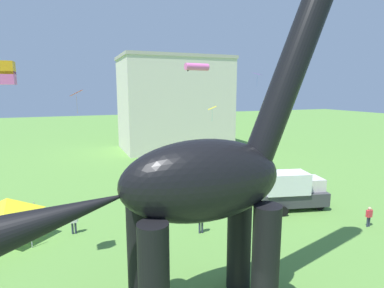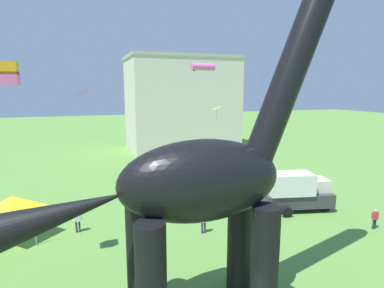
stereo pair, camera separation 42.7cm
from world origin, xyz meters
name	(u,v)px [view 1 (the left image)]	position (x,y,z in m)	size (l,w,h in m)	color
dinosaur_sculpture	(201,181)	(-0.49, 2.76, 6.12)	(16.19, 3.43, 16.93)	black
parked_box_truck	(291,190)	(11.38, 11.54, 1.65)	(5.93, 3.34, 3.20)	#38383D
person_photographer	(135,221)	(-1.49, 12.24, 0.70)	(0.43, 0.19, 1.15)	#6B6056
person_strolling_adult	(73,220)	(-5.55, 13.21, 1.00)	(0.62, 0.27, 1.65)	#2D3347
person_near_flyer	(201,219)	(2.64, 10.11, 1.00)	(0.62, 0.27, 1.65)	#2D3347
person_vendor_side	(369,215)	(14.37, 6.64, 0.90)	(0.56, 0.25, 1.49)	#2D3347
festival_canopy_tent	(8,205)	(-9.41, 13.44, 2.54)	(3.15, 3.15, 3.00)	#B2B2B7
kite_mid_right	(195,67)	(8.73, 26.23, 12.44)	(2.99, 2.62, 0.86)	pink
kite_mid_center	(212,108)	(5.94, 15.53, 8.28)	(1.02, 1.18, 1.29)	yellow
kite_high_left	(76,93)	(-4.79, 16.32, 9.57)	(1.04, 1.40, 1.73)	red
kite_trailing	(257,74)	(12.98, 19.70, 11.42)	(1.39, 1.38, 1.39)	purple
kite_apex	(6,73)	(-8.00, 8.27, 10.57)	(0.76, 0.76, 1.06)	orange
background_building_block	(175,103)	(11.19, 41.67, 7.60)	(17.63, 11.23, 15.18)	beige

